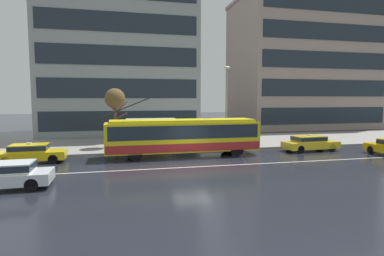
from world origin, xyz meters
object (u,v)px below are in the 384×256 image
object	(u,v)px
bus_shelter	(151,126)
pedestrian_walking_past	(116,140)
taxi_queued_behind_bus	(31,152)
trolleybus	(183,136)
pedestrian_approaching_curb	(227,128)
street_tree_bare	(115,100)
pedestrian_at_shelter	(185,128)
street_lamp	(226,100)
taxi_ahead_of_bus	(310,143)
private_car_oncoming	(4,174)

from	to	relation	value
bus_shelter	pedestrian_walking_past	distance (m)	3.18
taxi_queued_behind_bus	bus_shelter	size ratio (longest dim) A/B	1.05
trolleybus	pedestrian_walking_past	distance (m)	5.54
pedestrian_approaching_curb	street_tree_bare	xyz separation A→B (m)	(-9.40, 2.50, 2.45)
pedestrian_at_shelter	pedestrian_approaching_curb	distance (m)	3.73
trolleybus	street_lamp	bearing A→B (deg)	26.36
pedestrian_walking_past	street_lamp	xyz separation A→B (m)	(9.15, -0.27, 3.12)
street_lamp	street_tree_bare	xyz separation A→B (m)	(-9.18, 2.85, 0.01)
trolleybus	pedestrian_at_shelter	xyz separation A→B (m)	(1.01, 4.05, 0.21)
pedestrian_approaching_curb	street_tree_bare	distance (m)	10.03
taxi_ahead_of_bus	private_car_oncoming	distance (m)	21.80
taxi_ahead_of_bus	pedestrian_at_shelter	world-z (taller)	pedestrian_at_shelter
taxi_ahead_of_bus	pedestrian_approaching_curb	distance (m)	6.93
street_lamp	taxi_queued_behind_bus	bearing A→B (deg)	-171.03
taxi_ahead_of_bus	street_lamp	size ratio (longest dim) A/B	0.68
pedestrian_walking_past	street_tree_bare	world-z (taller)	street_tree_bare
taxi_queued_behind_bus	pedestrian_approaching_curb	xyz separation A→B (m)	(14.90, 2.67, 1.07)
bus_shelter	taxi_ahead_of_bus	bearing A→B (deg)	-15.05
bus_shelter	street_lamp	size ratio (longest dim) A/B	0.60
taxi_queued_behind_bus	trolleybus	bearing A→B (deg)	1.47
trolleybus	pedestrian_at_shelter	distance (m)	4.18
pedestrian_approaching_curb	pedestrian_walking_past	distance (m)	9.39
trolleybus	pedestrian_at_shelter	world-z (taller)	trolleybus
street_lamp	street_tree_bare	distance (m)	9.61
taxi_ahead_of_bus	bus_shelter	size ratio (longest dim) A/B	1.13
bus_shelter	pedestrian_approaching_curb	distance (m)	6.55
bus_shelter	pedestrian_approaching_curb	world-z (taller)	bus_shelter
taxi_ahead_of_bus	private_car_oncoming	size ratio (longest dim) A/B	1.05
private_car_oncoming	taxi_ahead_of_bus	bearing A→B (deg)	17.31
trolleybus	pedestrian_walking_past	bearing A→B (deg)	155.26
taxi_ahead_of_bus	pedestrian_walking_past	xyz separation A→B (m)	(-15.70, 2.51, 0.39)
trolleybus	taxi_queued_behind_bus	world-z (taller)	trolleybus
pedestrian_at_shelter	pedestrian_walking_past	bearing A→B (deg)	-163.93
taxi_ahead_of_bus	bus_shelter	bearing A→B (deg)	164.95
taxi_ahead_of_bus	street_lamp	distance (m)	7.77
trolleybus	bus_shelter	distance (m)	3.92
trolleybus	pedestrian_walking_past	size ratio (longest dim) A/B	7.59
private_car_oncoming	bus_shelter	size ratio (longest dim) A/B	1.08
taxi_queued_behind_bus	pedestrian_at_shelter	world-z (taller)	pedestrian_at_shelter
private_car_oncoming	bus_shelter	distance (m)	12.82
private_car_oncoming	pedestrian_at_shelter	distance (m)	15.50
trolleybus	street_tree_bare	size ratio (longest dim) A/B	2.41
bus_shelter	pedestrian_approaching_curb	xyz separation A→B (m)	(6.48, -0.85, -0.26)
pedestrian_at_shelter	street_lamp	size ratio (longest dim) A/B	0.29
pedestrian_at_shelter	taxi_ahead_of_bus	bearing A→B (deg)	-23.70
bus_shelter	pedestrian_walking_past	xyz separation A→B (m)	(-2.88, -0.94, -0.94)
taxi_queued_behind_bus	pedestrian_at_shelter	xyz separation A→B (m)	(11.56, 4.32, 1.04)
street_lamp	street_tree_bare	bearing A→B (deg)	162.73
pedestrian_approaching_curb	street_tree_bare	bearing A→B (deg)	165.09
trolleybus	taxi_queued_behind_bus	xyz separation A→B (m)	(-10.55, -0.27, -0.83)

